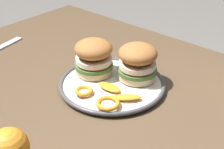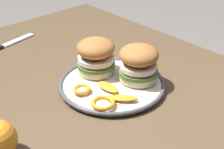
# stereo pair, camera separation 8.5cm
# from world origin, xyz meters

# --- Properties ---
(dining_table) EXTENTS (1.33, 0.87, 0.78)m
(dining_table) POSITION_xyz_m (0.00, 0.00, 0.67)
(dining_table) COLOR brown
(dining_table) RESTS_ON ground
(dinner_plate) EXTENTS (0.29, 0.29, 0.02)m
(dinner_plate) POSITION_xyz_m (0.05, -0.04, 0.79)
(dinner_plate) COLOR silver
(dinner_plate) RESTS_ON dining_table
(sandwich_half_left) EXTENTS (0.14, 0.14, 0.10)m
(sandwich_half_left) POSITION_xyz_m (0.13, -0.04, 0.85)
(sandwich_half_left) COLOR beige
(sandwich_half_left) RESTS_ON dinner_plate
(sandwich_half_right) EXTENTS (0.14, 0.14, 0.10)m
(sandwich_half_right) POSITION_xyz_m (0.02, -0.10, 0.85)
(sandwich_half_right) COLOR beige
(sandwich_half_right) RESTS_ON dinner_plate
(orange_peel_curled) EXTENTS (0.05, 0.05, 0.01)m
(orange_peel_curled) POSITION_xyz_m (0.07, 0.05, 0.80)
(orange_peel_curled) COLOR orange
(orange_peel_curled) RESTS_ON dinner_plate
(orange_peel_strip_long) EXTENTS (0.07, 0.03, 0.01)m
(orange_peel_strip_long) POSITION_xyz_m (0.04, -0.01, 0.80)
(orange_peel_strip_long) COLOR orange
(orange_peel_strip_long) RESTS_ON dinner_plate
(orange_peel_strip_short) EXTENTS (0.07, 0.07, 0.01)m
(orange_peel_strip_short) POSITION_xyz_m (-0.03, 0.00, 0.80)
(orange_peel_strip_short) COLOR orange
(orange_peel_strip_short) RESTS_ON dinner_plate
(orange_peel_small_curl) EXTENTS (0.08, 0.08, 0.01)m
(orange_peel_small_curl) POSITION_xyz_m (-0.01, 0.05, 0.80)
(orange_peel_small_curl) COLOR orange
(orange_peel_small_curl) RESTS_ON dinner_plate
(whole_orange) EXTENTS (0.08, 0.08, 0.08)m
(whole_orange) POSITION_xyz_m (0.02, 0.31, 0.82)
(whole_orange) COLOR orange
(whole_orange) RESTS_ON dining_table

